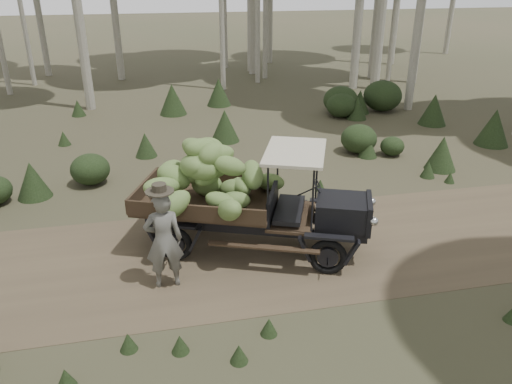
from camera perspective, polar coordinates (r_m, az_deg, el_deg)
ground at (r=10.08m, az=0.38°, el=-6.91°), size 120.00×120.00×0.00m
dirt_track at (r=10.08m, az=0.38°, el=-6.89°), size 70.00×4.00×0.01m
banana_truck at (r=9.69m, az=-2.86°, el=0.69°), size 4.83×3.10×2.35m
farmer at (r=8.79m, az=-10.51°, el=-5.34°), size 0.68×0.50×1.98m
undergrowth at (r=12.71m, az=6.62°, el=2.37°), size 23.35×22.25×1.33m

